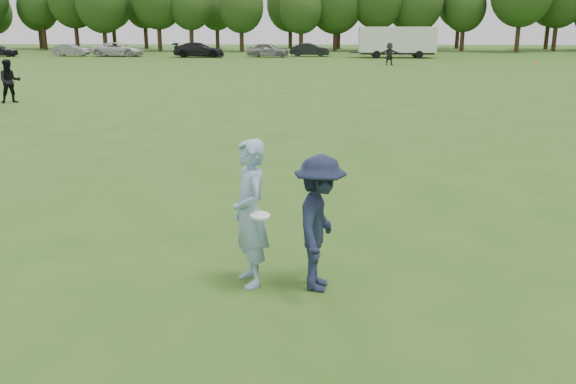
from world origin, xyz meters
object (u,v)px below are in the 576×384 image
player_far_d (390,54)px  thrower (250,213)px  defender (320,223)px  car_b (71,50)px  car_c (119,49)px  car_d (199,50)px  car_e (268,50)px  cargo_trailer (397,41)px  field_cone (537,62)px  player_far_a (10,81)px  car_f (310,50)px

player_far_d → thrower: bearing=-103.9°
defender → car_b: 66.48m
car_b → car_c: (5.52, -0.25, 0.09)m
thrower → car_d: (-12.05, 58.80, -0.26)m
defender → player_far_d: (6.13, 47.10, 0.02)m
defender → car_b: defender is taller
player_far_d → car_e: (-11.73, 12.55, -0.20)m
car_c → cargo_trailer: (30.41, -1.24, 1.01)m
player_far_d → car_b: 36.40m
defender → field_cone: (19.92, 49.94, -0.80)m
player_far_a → car_e: (8.73, 39.76, -0.23)m
defender → car_d: size_ratio=0.35×
car_c → cargo_trailer: size_ratio=0.61×
defender → car_d: (-13.03, 58.92, -0.17)m
player_far_a → car_c: size_ratio=0.36×
defender → player_far_d: player_far_d is taller
defender → player_far_a: size_ratio=0.96×
thrower → field_cone: thrower is taller
player_far_d → car_b: player_far_d is taller
car_f → cargo_trailer: size_ratio=0.48×
car_c → field_cone: size_ratio=18.37×
defender → field_cone: defender is taller
defender → field_cone: 53.78m
player_far_d → car_b: bearing=153.2°
car_b → cargo_trailer: 35.97m
player_far_a → cargo_trailer: size_ratio=0.22×
defender → car_e: size_ratio=0.42×
defender → field_cone: size_ratio=6.36×
car_c → car_d: bearing=-94.0°
player_far_d → car_c: 31.23m
car_d → cargo_trailer: cargo_trailer is taller
player_far_a → car_d: bearing=56.0°
player_far_a → field_cone: 45.57m
thrower → car_e: size_ratio=0.47×
car_f → player_far_a: bearing=166.5°
thrower → player_far_a: size_ratio=1.05×
car_d → cargo_trailer: bearing=-91.7°
car_c → car_e: size_ratio=1.23×
car_b → car_c: 5.52m
player_far_a → field_cone: size_ratio=6.65×
car_b → field_cone: (47.67, -10.47, -0.52)m
car_e → car_c: bearing=93.7°
car_b → car_f: car_f is taller
thrower → defender: 0.98m
cargo_trailer → field_cone: bearing=-37.4°
car_e → cargo_trailer: (13.78, -0.73, 1.01)m
player_far_a → car_b: 42.69m
car_c → defender: bearing=-156.0°
car_b → field_cone: bearing=-95.4°
car_e → car_f: 4.84m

